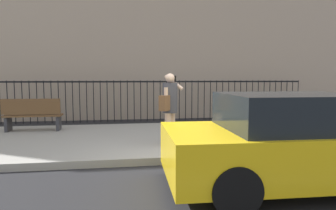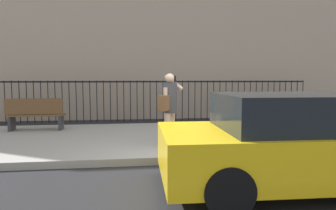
% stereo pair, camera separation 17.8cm
% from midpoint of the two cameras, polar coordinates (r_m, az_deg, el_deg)
% --- Properties ---
extents(ground_plane, '(60.00, 60.00, 0.00)m').
position_cam_midpoint_polar(ground_plane, '(5.89, 5.06, -11.39)').
color(ground_plane, black).
extents(sidewalk, '(28.00, 4.40, 0.15)m').
position_cam_midpoint_polar(sidewalk, '(7.97, 1.69, -6.41)').
color(sidewalk, '#9E9B93').
rests_on(sidewalk, ground).
extents(iron_fence, '(12.03, 0.04, 1.60)m').
position_cam_midpoint_polar(iron_fence, '(11.50, -1.14, 1.93)').
color(iron_fence, black).
rests_on(iron_fence, ground).
extents(taxi_yellow, '(4.25, 1.96, 1.45)m').
position_cam_midpoint_polar(taxi_yellow, '(4.93, 24.65, -6.74)').
color(taxi_yellow, yellow).
rests_on(taxi_yellow, ground).
extents(pedestrian_on_phone, '(0.63, 0.71, 1.64)m').
position_cam_midpoint_polar(pedestrian_on_phone, '(6.68, 0.98, 0.24)').
color(pedestrian_on_phone, beige).
rests_on(pedestrian_on_phone, sidewalk).
extents(street_bench, '(1.60, 0.45, 0.95)m').
position_cam_midpoint_polar(street_bench, '(9.38, -23.90, -1.54)').
color(street_bench, brown).
rests_on(street_bench, sidewalk).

